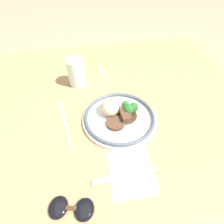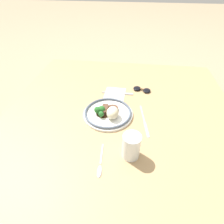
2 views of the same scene
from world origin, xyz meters
TOP-DOWN VIEW (x-y plane):
  - ground_plane at (0.00, 0.00)m, footprint 8.00×8.00m
  - dining_table at (0.00, 0.00)m, footprint 1.23×1.23m
  - napkin at (-0.17, -0.05)m, footprint 0.15×0.13m
  - plate at (0.03, -0.06)m, footprint 0.26×0.26m
  - juice_glass at (0.27, 0.07)m, footprint 0.07×0.07m
  - fork at (-0.17, -0.01)m, footprint 0.02×0.19m
  - knife at (0.06, 0.13)m, footprint 0.23×0.05m
  - spoon at (0.34, -0.04)m, footprint 0.16×0.02m
  - sunglasses at (-0.23, 0.12)m, footprint 0.08×0.12m

SIDE VIEW (x-z plane):
  - ground_plane at x=0.00m, z-range 0.00..0.00m
  - dining_table at x=0.00m, z-range 0.00..0.04m
  - napkin at x=-0.17m, z-range 0.04..0.05m
  - knife at x=0.06m, z-range 0.04..0.05m
  - spoon at x=0.34m, z-range 0.04..0.05m
  - fork at x=-0.17m, z-range 0.05..0.05m
  - sunglasses at x=-0.23m, z-range 0.04..0.06m
  - plate at x=0.03m, z-range 0.03..0.10m
  - juice_glass at x=0.27m, z-range 0.04..0.15m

